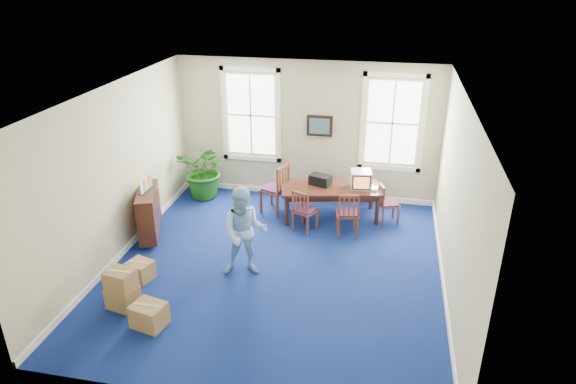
% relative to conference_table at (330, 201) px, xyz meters
% --- Properties ---
extents(floor, '(6.50, 6.50, 0.00)m').
position_rel_conference_table_xyz_m(floor, '(-0.71, -2.22, -0.36)').
color(floor, navy).
rests_on(floor, ground).
extents(ceiling, '(6.50, 6.50, 0.00)m').
position_rel_conference_table_xyz_m(ceiling, '(-0.71, -2.22, 2.84)').
color(ceiling, white).
rests_on(ceiling, ground).
extents(wall_back, '(6.50, 0.00, 6.50)m').
position_rel_conference_table_xyz_m(wall_back, '(-0.71, 1.03, 1.24)').
color(wall_back, tan).
rests_on(wall_back, ground).
extents(wall_front, '(6.50, 0.00, 6.50)m').
position_rel_conference_table_xyz_m(wall_front, '(-0.71, -5.47, 1.24)').
color(wall_front, tan).
rests_on(wall_front, ground).
extents(wall_left, '(0.00, 6.50, 6.50)m').
position_rel_conference_table_xyz_m(wall_left, '(-3.71, -2.22, 1.24)').
color(wall_left, tan).
rests_on(wall_left, ground).
extents(wall_right, '(0.00, 6.50, 6.50)m').
position_rel_conference_table_xyz_m(wall_right, '(2.29, -2.22, 1.24)').
color(wall_right, tan).
rests_on(wall_right, ground).
extents(baseboard_back, '(6.00, 0.04, 0.12)m').
position_rel_conference_table_xyz_m(baseboard_back, '(-0.71, 1.00, -0.30)').
color(baseboard_back, white).
rests_on(baseboard_back, ground).
extents(baseboard_left, '(0.04, 6.50, 0.12)m').
position_rel_conference_table_xyz_m(baseboard_left, '(-3.68, -2.22, -0.30)').
color(baseboard_left, white).
rests_on(baseboard_left, ground).
extents(baseboard_right, '(0.04, 6.50, 0.12)m').
position_rel_conference_table_xyz_m(baseboard_right, '(2.26, -2.22, -0.30)').
color(baseboard_right, white).
rests_on(baseboard_right, ground).
extents(window_left, '(1.40, 0.12, 2.20)m').
position_rel_conference_table_xyz_m(window_left, '(-2.01, 1.01, 1.54)').
color(window_left, white).
rests_on(window_left, ground).
extents(window_right, '(1.40, 0.12, 2.20)m').
position_rel_conference_table_xyz_m(window_right, '(1.19, 1.01, 1.54)').
color(window_right, white).
rests_on(window_right, ground).
extents(wall_picture, '(0.58, 0.06, 0.48)m').
position_rel_conference_table_xyz_m(wall_picture, '(-0.41, 0.98, 1.39)').
color(wall_picture, black).
rests_on(wall_picture, ground).
extents(conference_table, '(2.27, 1.38, 0.72)m').
position_rel_conference_table_xyz_m(conference_table, '(0.00, 0.00, 0.00)').
color(conference_table, '#3D1D12').
rests_on(conference_table, ground).
extents(crt_tv, '(0.48, 0.52, 0.38)m').
position_rel_conference_table_xyz_m(crt_tv, '(0.62, 0.05, 0.55)').
color(crt_tv, '#B7B7BC').
rests_on(crt_tv, conference_table).
extents(game_console, '(0.17, 0.21, 0.05)m').
position_rel_conference_table_xyz_m(game_console, '(0.91, 0.00, 0.39)').
color(game_console, white).
rests_on(game_console, conference_table).
extents(equipment_bag, '(0.51, 0.41, 0.22)m').
position_rel_conference_table_xyz_m(equipment_bag, '(-0.24, 0.05, 0.47)').
color(equipment_bag, black).
rests_on(equipment_bag, conference_table).
extents(chair_near_left, '(0.55, 0.55, 0.92)m').
position_rel_conference_table_xyz_m(chair_near_left, '(-0.43, -0.72, 0.10)').
color(chair_near_left, brown).
rests_on(chair_near_left, ground).
extents(chair_near_right, '(0.51, 0.51, 0.97)m').
position_rel_conference_table_xyz_m(chair_near_right, '(0.43, -0.72, 0.12)').
color(chair_near_right, brown).
rests_on(chair_near_right, ground).
extents(chair_end_left, '(0.65, 0.65, 1.13)m').
position_rel_conference_table_xyz_m(chair_end_left, '(-1.25, 0.00, 0.20)').
color(chair_end_left, brown).
rests_on(chair_end_left, ground).
extents(chair_end_right, '(0.50, 0.50, 0.87)m').
position_rel_conference_table_xyz_m(chair_end_right, '(1.25, 0.00, 0.08)').
color(chair_end_right, brown).
rests_on(chair_end_right, ground).
extents(man, '(0.92, 0.78, 1.66)m').
position_rel_conference_table_xyz_m(man, '(-1.20, -2.53, 0.47)').
color(man, '#81B2DC').
rests_on(man, ground).
extents(credenza, '(0.73, 1.24, 0.94)m').
position_rel_conference_table_xyz_m(credenza, '(-3.46, -1.62, 0.11)').
color(credenza, '#3D1D12').
rests_on(credenza, ground).
extents(brochure_rack, '(0.17, 0.61, 0.27)m').
position_rel_conference_table_xyz_m(brochure_rack, '(-3.45, -1.62, 0.71)').
color(brochure_rack, '#99999E').
rests_on(brochure_rack, credenza).
extents(potted_plant, '(1.39, 1.26, 1.36)m').
position_rel_conference_table_xyz_m(potted_plant, '(-3.00, 0.44, 0.32)').
color(potted_plant, '#155112').
rests_on(potted_plant, ground).
extents(cardboard_boxes, '(1.51, 1.51, 0.71)m').
position_rel_conference_table_xyz_m(cardboard_boxes, '(-2.70, -3.79, -0.00)').
color(cardboard_boxes, olive).
rests_on(cardboard_boxes, ground).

